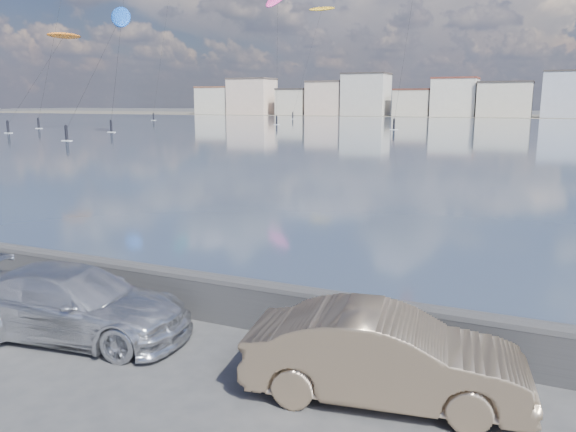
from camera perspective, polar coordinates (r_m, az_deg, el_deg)
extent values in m
plane|color=#333335|center=(10.56, -14.56, -15.38)|extent=(700.00, 700.00, 0.00)
cube|color=#34445D|center=(99.03, 21.02, 8.03)|extent=(500.00, 177.00, 0.00)
cube|color=#4C473D|center=(207.38, 22.98, 9.31)|extent=(500.00, 60.00, 0.00)
cube|color=#28282B|center=(12.40, -6.78, -8.67)|extent=(400.00, 0.35, 0.90)
cylinder|color=#28282B|center=(12.26, -6.83, -6.69)|extent=(400.00, 0.36, 0.36)
cube|color=beige|center=(226.46, -7.22, 11.49)|extent=(14.00, 11.00, 10.00)
cube|color=brown|center=(226.53, -7.26, 12.83)|extent=(14.28, 11.22, 0.60)
cube|color=beige|center=(218.78, -3.69, 11.95)|extent=(16.00, 12.00, 13.00)
cube|color=#4C423D|center=(218.94, -3.72, 13.73)|extent=(16.32, 12.24, 0.60)
cube|color=beige|center=(211.14, 0.60, 11.45)|extent=(11.00, 10.00, 9.00)
cube|color=#383330|center=(211.19, 0.60, 12.75)|extent=(11.22, 10.20, 0.60)
cube|color=beige|center=(206.24, 3.98, 11.77)|extent=(13.00, 11.00, 11.50)
cube|color=#4C423D|center=(206.36, 4.00, 13.45)|extent=(13.26, 11.22, 0.60)
cube|color=beige|center=(201.64, 7.93, 12.05)|extent=(15.00, 12.00, 14.00)
cube|color=#383330|center=(201.86, 7.99, 14.12)|extent=(15.30, 12.24, 0.60)
cube|color=beige|center=(197.55, 12.59, 11.10)|extent=(12.00, 10.00, 8.50)
cube|color=#562D23|center=(197.59, 12.65, 12.42)|extent=(12.24, 10.20, 0.60)
cube|color=silver|center=(195.20, 16.56, 11.42)|extent=(14.00, 11.00, 12.00)
cube|color=brown|center=(195.34, 16.67, 13.27)|extent=(14.28, 11.22, 0.60)
cube|color=beige|center=(193.61, 21.17, 10.91)|extent=(16.00, 13.00, 10.50)
cube|color=#383330|center=(193.71, 21.29, 12.55)|extent=(16.32, 13.26, 0.60)
cube|color=#B2B7C6|center=(193.31, 26.32, 10.95)|extent=(13.00, 10.00, 13.50)
cube|color=#383330|center=(193.51, 26.51, 13.03)|extent=(13.26, 10.20, 0.60)
imported|color=silver|center=(12.31, -20.94, -8.24)|extent=(5.15, 2.71, 1.42)
imported|color=#9D8467|center=(9.35, 9.83, -13.82)|extent=(4.67, 2.28, 1.47)
ellipsoid|color=blue|center=(89.77, -16.62, 18.84)|extent=(8.49, 8.98, 5.40)
cube|color=white|center=(74.88, -21.55, 7.14)|extent=(1.40, 0.42, 0.08)
cylinder|color=black|center=(74.83, -21.60, 7.83)|extent=(0.36, 0.36, 1.70)
sphere|color=black|center=(74.79, -21.65, 8.52)|extent=(0.28, 0.28, 0.28)
cylinder|color=black|center=(81.86, -18.95, 13.97)|extent=(3.91, 15.82, 15.60)
cube|color=white|center=(152.48, -13.50, 9.44)|extent=(1.40, 0.42, 0.08)
cylinder|color=black|center=(152.45, -13.51, 9.78)|extent=(0.36, 0.36, 1.70)
sphere|color=black|center=(152.43, -13.53, 10.12)|extent=(0.28, 0.28, 0.28)
cylinder|color=black|center=(156.98, -12.67, 16.23)|extent=(0.03, 9.99, 34.14)
cube|color=white|center=(111.89, -23.98, 8.14)|extent=(1.40, 0.42, 0.08)
cylinder|color=black|center=(111.86, -24.02, 8.60)|extent=(0.36, 0.36, 1.70)
sphere|color=black|center=(111.83, -24.06, 9.06)|extent=(0.28, 0.28, 0.28)
cylinder|color=black|center=(114.39, -22.75, 15.98)|extent=(1.83, 8.14, 28.09)
ellipsoid|color=#BF8C19|center=(170.95, 3.48, 20.27)|extent=(7.33, 8.72, 2.96)
cube|color=white|center=(159.25, 0.48, 9.83)|extent=(1.40, 0.42, 0.08)
cylinder|color=black|center=(159.23, 0.48, 10.15)|extent=(0.36, 0.36, 1.70)
sphere|color=black|center=(159.21, 0.48, 10.48)|extent=(0.28, 0.28, 0.28)
cylinder|color=black|center=(164.41, 2.00, 15.46)|extent=(3.78, 12.14, 29.53)
cube|color=white|center=(119.88, -1.16, 9.28)|extent=(1.40, 0.42, 0.08)
cylinder|color=black|center=(119.84, -1.16, 9.71)|extent=(0.36, 0.36, 1.70)
sphere|color=black|center=(119.82, -1.17, 10.14)|extent=(0.28, 0.28, 0.28)
cylinder|color=black|center=(123.54, -1.11, 15.80)|extent=(2.65, 6.33, 25.32)
cube|color=white|center=(94.18, -17.50, 8.15)|extent=(1.40, 0.42, 0.08)
cylinder|color=black|center=(94.14, -17.53, 8.69)|extent=(0.36, 0.36, 1.70)
sphere|color=black|center=(94.10, -17.56, 9.24)|extent=(0.28, 0.28, 0.28)
cylinder|color=black|center=(98.83, -16.52, 18.89)|extent=(1.07, 9.31, 33.76)
cube|color=white|center=(99.58, 10.70, 8.63)|extent=(1.40, 0.42, 0.08)
cylinder|color=black|center=(99.54, 10.72, 9.15)|extent=(0.36, 0.36, 1.70)
sphere|color=black|center=(99.51, 10.74, 9.66)|extent=(0.28, 0.28, 0.28)
cylinder|color=black|center=(104.10, 12.22, 18.71)|extent=(2.04, 8.21, 33.82)
ellipsoid|color=orange|center=(109.20, -21.78, 16.64)|extent=(2.94, 8.27, 1.55)
cube|color=white|center=(97.39, -26.53, 7.57)|extent=(1.40, 0.42, 0.08)
cylinder|color=black|center=(97.35, -26.58, 8.10)|extent=(0.36, 0.36, 1.70)
sphere|color=black|center=(97.32, -26.63, 8.62)|extent=(0.28, 0.28, 0.28)
cylinder|color=black|center=(102.91, -24.09, 12.72)|extent=(1.98, 14.78, 14.70)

